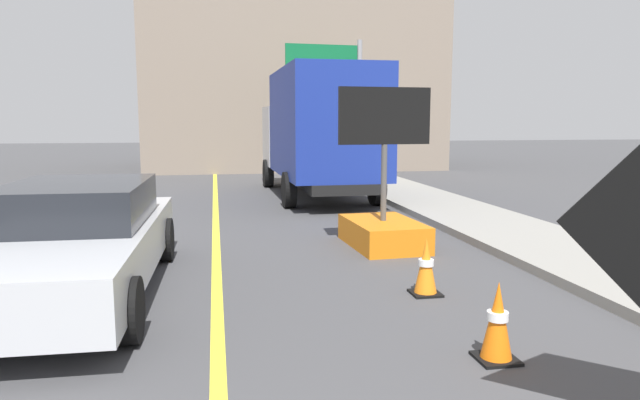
{
  "coord_description": "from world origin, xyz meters",
  "views": [
    {
      "loc": [
        0.02,
        0.22,
        2.14
      ],
      "look_at": [
        1.17,
        6.45,
        1.26
      ],
      "focal_mm": 32.1,
      "sensor_mm": 36.0,
      "label": 1
    }
  ],
  "objects_px": {
    "arrow_board_trailer": "(383,219)",
    "pickup_car": "(76,239)",
    "highway_guide_sign": "(338,85)",
    "traffic_cone_near_sign": "(497,322)",
    "traffic_cone_mid_lane": "(426,267)",
    "box_truck": "(319,131)"
  },
  "relations": [
    {
      "from": "traffic_cone_near_sign",
      "to": "box_truck",
      "type": "bearing_deg",
      "value": 87.83
    },
    {
      "from": "highway_guide_sign",
      "to": "arrow_board_trailer",
      "type": "bearing_deg",
      "value": -98.19
    },
    {
      "from": "pickup_car",
      "to": "traffic_cone_near_sign",
      "type": "relative_size",
      "value": 7.02
    },
    {
      "from": "traffic_cone_near_sign",
      "to": "traffic_cone_mid_lane",
      "type": "bearing_deg",
      "value": 87.52
    },
    {
      "from": "arrow_board_trailer",
      "to": "highway_guide_sign",
      "type": "relative_size",
      "value": 0.54
    },
    {
      "from": "pickup_car",
      "to": "traffic_cone_mid_lane",
      "type": "distance_m",
      "value": 4.32
    },
    {
      "from": "traffic_cone_near_sign",
      "to": "pickup_car",
      "type": "bearing_deg",
      "value": 146.31
    },
    {
      "from": "pickup_car",
      "to": "highway_guide_sign",
      "type": "bearing_deg",
      "value": 64.76
    },
    {
      "from": "pickup_car",
      "to": "traffic_cone_mid_lane",
      "type": "xyz_separation_m",
      "value": [
        4.24,
        -0.77,
        -0.35
      ]
    },
    {
      "from": "pickup_car",
      "to": "traffic_cone_near_sign",
      "type": "distance_m",
      "value": 5.0
    },
    {
      "from": "box_truck",
      "to": "traffic_cone_near_sign",
      "type": "bearing_deg",
      "value": -92.17
    },
    {
      "from": "box_truck",
      "to": "highway_guide_sign",
      "type": "bearing_deg",
      "value": 70.84
    },
    {
      "from": "box_truck",
      "to": "pickup_car",
      "type": "height_order",
      "value": "box_truck"
    },
    {
      "from": "arrow_board_trailer",
      "to": "traffic_cone_mid_lane",
      "type": "distance_m",
      "value": 2.78
    },
    {
      "from": "arrow_board_trailer",
      "to": "pickup_car",
      "type": "xyz_separation_m",
      "value": [
        -4.51,
        -1.99,
        0.22
      ]
    },
    {
      "from": "pickup_car",
      "to": "traffic_cone_near_sign",
      "type": "height_order",
      "value": "pickup_car"
    },
    {
      "from": "box_truck",
      "to": "highway_guide_sign",
      "type": "xyz_separation_m",
      "value": [
        1.5,
        4.33,
        1.55
      ]
    },
    {
      "from": "traffic_cone_mid_lane",
      "to": "arrow_board_trailer",
      "type": "bearing_deg",
      "value": 84.29
    },
    {
      "from": "arrow_board_trailer",
      "to": "box_truck",
      "type": "relative_size",
      "value": 0.37
    },
    {
      "from": "arrow_board_trailer",
      "to": "pickup_car",
      "type": "distance_m",
      "value": 4.94
    },
    {
      "from": "pickup_car",
      "to": "traffic_cone_mid_lane",
      "type": "bearing_deg",
      "value": -10.35
    },
    {
      "from": "box_truck",
      "to": "pickup_car",
      "type": "distance_m",
      "value": 9.79
    }
  ]
}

